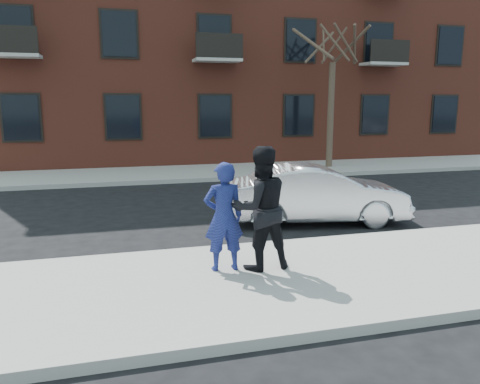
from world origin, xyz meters
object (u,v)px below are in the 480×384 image
object	(u,v)px
street_tree	(334,32)
man_peacoat	(260,208)
man_hoodie	(224,217)
silver_sedan	(317,194)

from	to	relation	value
street_tree	man_peacoat	distance (m)	13.27
street_tree	man_hoodie	bearing A→B (deg)	-123.12
silver_sedan	man_hoodie	distance (m)	4.13
silver_sedan	man_peacoat	bearing A→B (deg)	152.56
street_tree	man_hoodie	distance (m)	13.54
silver_sedan	man_peacoat	distance (m)	3.81
man_peacoat	silver_sedan	bearing A→B (deg)	-133.31
street_tree	silver_sedan	bearing A→B (deg)	-117.43
man_hoodie	street_tree	bearing A→B (deg)	-123.70
street_tree	man_hoodie	world-z (taller)	street_tree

